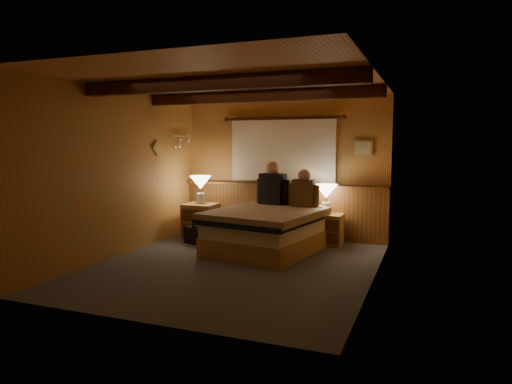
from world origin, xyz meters
The scene contains 19 objects.
floor centered at (0.00, 0.00, 0.00)m, with size 4.20×4.20×0.00m, color #4D525B.
ceiling centered at (0.00, 0.00, 2.40)m, with size 4.20×4.20×0.00m, color #E49D55.
wall_back centered at (0.00, 2.10, 1.20)m, with size 3.60×3.60×0.00m, color #D08C4A.
wall_left centered at (-1.80, 0.00, 1.20)m, with size 4.20×4.20×0.00m, color #D08C4A.
wall_right centered at (1.80, 0.00, 1.20)m, with size 4.20×4.20×0.00m, color #D08C4A.
wall_front centered at (0.00, -2.10, 1.20)m, with size 3.60×3.60×0.00m, color #D08C4A.
wainscot centered at (0.00, 2.04, 0.49)m, with size 3.60×0.23×0.94m.
curtain_window centered at (0.00, 2.03, 1.52)m, with size 2.18×0.09×1.11m.
ceiling_beams centered at (0.00, 0.15, 2.31)m, with size 3.60×1.65×0.16m.
coat_rail centered at (-1.72, 1.58, 1.67)m, with size 0.05×0.55×0.24m.
framed_print centered at (1.35, 2.08, 1.55)m, with size 0.30×0.04×0.25m.
bed centered at (0.13, 0.95, 0.33)m, with size 1.71×2.06×0.63m.
nightstand_left centered at (-1.29, 1.46, 0.30)m, with size 0.55×0.50×0.59m.
nightstand_right centered at (0.89, 1.68, 0.25)m, with size 0.46×0.42×0.50m.
lamp_left centered at (-1.29, 1.46, 0.93)m, with size 0.37×0.37×0.48m.
lamp_right centered at (0.84, 1.71, 0.83)m, with size 0.36×0.36×0.47m.
person_left centered at (-0.02, 1.58, 0.92)m, with size 0.59×0.31×0.72m.
person_right centered at (0.53, 1.49, 0.87)m, with size 0.51×0.23×0.62m.
duffel_bag centered at (-1.08, 1.03, 0.15)m, with size 0.53×0.41×0.33m.
Camera 1 is at (2.40, -5.45, 1.61)m, focal length 32.00 mm.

